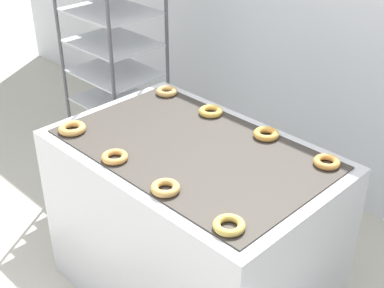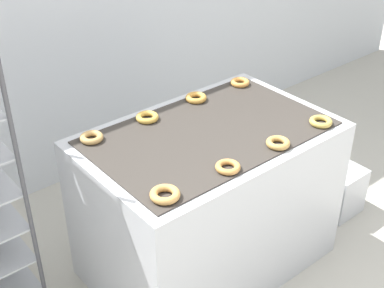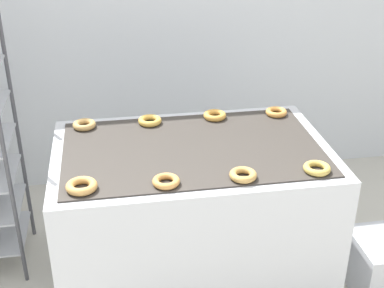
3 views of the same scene
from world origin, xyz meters
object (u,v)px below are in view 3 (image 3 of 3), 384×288
at_px(donut_far_midleft, 150,121).
at_px(glaze_bin, 377,265).
at_px(donut_near_right, 317,168).
at_px(donut_near_midright, 243,175).
at_px(donut_far_right, 276,112).
at_px(donut_near_midleft, 166,181).
at_px(donut_far_midright, 215,115).
at_px(donut_far_left, 84,125).
at_px(donut_near_left, 82,186).
at_px(fryer_machine, 192,225).

bearing_deg(donut_far_midleft, glaze_bin, -21.00).
bearing_deg(donut_near_right, donut_near_midright, -179.29).
distance_m(donut_near_midright, donut_near_right, 0.36).
distance_m(donut_far_midleft, donut_far_right, 0.74).
distance_m(donut_near_midleft, donut_far_midleft, 0.67).
distance_m(glaze_bin, donut_far_midright, 1.29).
height_order(donut_near_midleft, donut_far_left, donut_far_left).
distance_m(donut_near_left, donut_near_right, 1.09).
xyz_separation_m(donut_near_right, donut_far_midright, (-0.35, 0.68, 0.00)).
bearing_deg(glaze_bin, donut_far_midleft, 159.00).
bearing_deg(fryer_machine, donut_near_left, -149.80).
bearing_deg(donut_far_right, donut_near_midleft, -137.50).
bearing_deg(fryer_machine, donut_far_midright, 60.98).
height_order(donut_far_midleft, donut_far_right, donut_far_midleft).
xyz_separation_m(donut_near_midleft, donut_near_right, (0.71, -0.00, 0.00)).
distance_m(donut_near_right, donut_far_right, 0.66).
relative_size(donut_near_midleft, donut_far_midleft, 0.96).
bearing_deg(donut_far_left, donut_near_left, -90.31).
relative_size(donut_near_midleft, donut_near_midright, 0.99).
bearing_deg(donut_near_midright, donut_near_right, 0.71).
relative_size(donut_near_right, donut_far_midright, 0.99).
bearing_deg(donut_near_midleft, glaze_bin, 8.38).
height_order(fryer_machine, donut_near_midleft, donut_near_midleft).
bearing_deg(glaze_bin, donut_far_left, 163.23).
bearing_deg(donut_far_midleft, fryer_machine, -60.64).
distance_m(donut_near_midright, donut_far_right, 0.76).
xyz_separation_m(fryer_machine, donut_near_midleft, (-0.17, -0.34, 0.50)).
distance_m(donut_near_left, donut_near_midleft, 0.38).
height_order(glaze_bin, donut_far_midleft, donut_far_midleft).
bearing_deg(fryer_machine, donut_near_midright, -62.02).
bearing_deg(donut_near_right, donut_far_right, 89.07).
distance_m(donut_far_left, donut_far_midright, 0.73).
distance_m(donut_far_left, donut_far_right, 1.10).
xyz_separation_m(glaze_bin, donut_far_left, (-1.62, 0.49, 0.80)).
relative_size(glaze_bin, donut_near_midleft, 2.98).
distance_m(donut_near_right, donut_far_midleft, 0.98).
xyz_separation_m(donut_near_left, donut_near_midright, (0.73, -0.02, -0.00)).
distance_m(glaze_bin, donut_far_right, 1.07).
relative_size(fryer_machine, donut_near_midleft, 11.29).
bearing_deg(donut_far_left, fryer_machine, -31.44).
xyz_separation_m(donut_far_left, donut_far_right, (1.10, -0.01, -0.00)).
height_order(fryer_machine, donut_near_midright, donut_near_midright).
distance_m(donut_near_left, donut_far_midright, 0.99).
xyz_separation_m(donut_near_left, donut_far_right, (1.10, 0.65, -0.00)).
bearing_deg(donut_far_right, glaze_bin, -42.83).
distance_m(fryer_machine, donut_far_right, 0.81).
distance_m(donut_near_midleft, donut_far_right, 0.98).
bearing_deg(donut_near_midleft, fryer_machine, 62.51).
bearing_deg(glaze_bin, donut_near_right, -160.92).
bearing_deg(donut_near_right, donut_far_midleft, 137.45).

